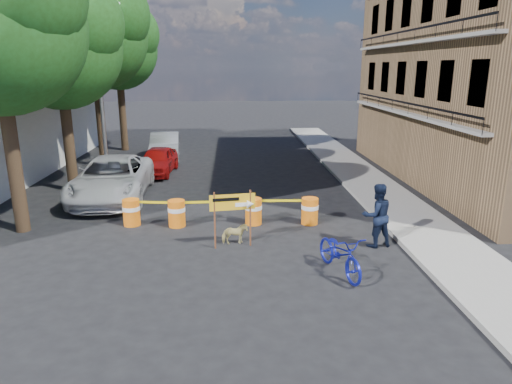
{
  "coord_description": "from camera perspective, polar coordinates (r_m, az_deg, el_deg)",
  "views": [
    {
      "loc": [
        0.01,
        -12.39,
        5.16
      ],
      "look_at": [
        0.78,
        1.61,
        1.3
      ],
      "focal_mm": 32.0,
      "sensor_mm": 36.0,
      "label": 1
    }
  ],
  "objects": [
    {
      "name": "tree_mid_b",
      "position": [
        25.36,
        -19.55,
        18.06
      ],
      "size": [
        5.67,
        5.4,
        9.62
      ],
      "color": "#332316",
      "rests_on": "ground"
    },
    {
      "name": "sedan_silver",
      "position": [
        26.96,
        -11.3,
        5.67
      ],
      "size": [
        2.02,
        4.69,
        1.5
      ],
      "primitive_type": "imported",
      "rotation": [
        0.0,
        0.0,
        0.09
      ],
      "color": "#A2A5A9",
      "rests_on": "ground"
    },
    {
      "name": "barrel_far_left",
      "position": [
        15.84,
        -15.31,
        -2.4
      ],
      "size": [
        0.58,
        0.58,
        0.9
      ],
      "color": "orange",
      "rests_on": "ground"
    },
    {
      "name": "ground",
      "position": [
        13.43,
        -2.96,
        -7.24
      ],
      "size": [
        120.0,
        120.0,
        0.0
      ],
      "primitive_type": "plane",
      "color": "black",
      "rests_on": "ground"
    },
    {
      "name": "tree_far",
      "position": [
        30.18,
        -16.8,
        16.76
      ],
      "size": [
        5.04,
        4.8,
        8.84
      ],
      "color": "#332316",
      "rests_on": "ground"
    },
    {
      "name": "barrel_mid_left",
      "position": [
        15.4,
        -9.88,
        -2.58
      ],
      "size": [
        0.58,
        0.58,
        0.9
      ],
      "color": "orange",
      "rests_on": "ground"
    },
    {
      "name": "sedan_red",
      "position": [
        23.22,
        -12.19,
        3.86
      ],
      "size": [
        1.84,
        3.99,
        1.32
      ],
      "primitive_type": "imported",
      "rotation": [
        0.0,
        0.0,
        -0.07
      ],
      "color": "#9E0E0D",
      "rests_on": "ground"
    },
    {
      "name": "suv_white",
      "position": [
        19.22,
        -17.56,
        1.62
      ],
      "size": [
        3.0,
        6.06,
        1.65
      ],
      "primitive_type": "imported",
      "rotation": [
        0.0,
        0.0,
        0.04
      ],
      "color": "silver",
      "rests_on": "ground"
    },
    {
      "name": "bicycle",
      "position": [
        11.77,
        10.58,
        -5.3
      ],
      "size": [
        1.01,
        1.27,
        2.11
      ],
      "primitive_type": "imported",
      "rotation": [
        0.0,
        0.0,
        0.28
      ],
      "color": "#131A9F",
      "rests_on": "ground"
    },
    {
      "name": "dog",
      "position": [
        13.74,
        -2.68,
        -5.26
      ],
      "size": [
        0.8,
        0.45,
        0.64
      ],
      "primitive_type": "imported",
      "rotation": [
        0.0,
        0.0,
        1.71
      ],
      "color": "#CFC077",
      "rests_on": "ground"
    },
    {
      "name": "detour_sign",
      "position": [
        13.23,
        -2.26,
        -1.8
      ],
      "size": [
        1.33,
        0.32,
        1.72
      ],
      "rotation": [
        0.0,
        0.0,
        0.16
      ],
      "color": "#592D19",
      "rests_on": "ground"
    },
    {
      "name": "barrel_mid_right",
      "position": [
        15.4,
        -0.32,
        -2.35
      ],
      "size": [
        0.58,
        0.58,
        0.9
      ],
      "color": "orange",
      "rests_on": "ground"
    },
    {
      "name": "apartment_building",
      "position": [
        23.68,
        28.43,
        15.65
      ],
      "size": [
        8.0,
        16.0,
        12.0
      ],
      "primitive_type": "cube",
      "color": "#95704C",
      "rests_on": "ground"
    },
    {
      "name": "streetlamp",
      "position": [
        22.7,
        -18.79,
        12.61
      ],
      "size": [
        1.25,
        0.18,
        8.0
      ],
      "color": "gray",
      "rests_on": "ground"
    },
    {
      "name": "sidewalk_east",
      "position": [
        20.06,
        14.94,
        0.17
      ],
      "size": [
        2.4,
        40.0,
        0.15
      ],
      "primitive_type": "cube",
      "color": "gray",
      "rests_on": "ground"
    },
    {
      "name": "tree_mid_a",
      "position": [
        20.55,
        -23.32,
        16.55
      ],
      "size": [
        5.25,
        5.0,
        8.68
      ],
      "color": "#332316",
      "rests_on": "ground"
    },
    {
      "name": "pedestrian",
      "position": [
        13.84,
        14.86,
        -2.83
      ],
      "size": [
        1.06,
        0.9,
        1.91
      ],
      "primitive_type": "imported",
      "rotation": [
        0.0,
        0.0,
        3.35
      ],
      "color": "black",
      "rests_on": "ground"
    },
    {
      "name": "barrel_far_right",
      "position": [
        15.53,
        6.73,
        -2.3
      ],
      "size": [
        0.58,
        0.58,
        0.9
      ],
      "color": "orange",
      "rests_on": "ground"
    }
  ]
}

